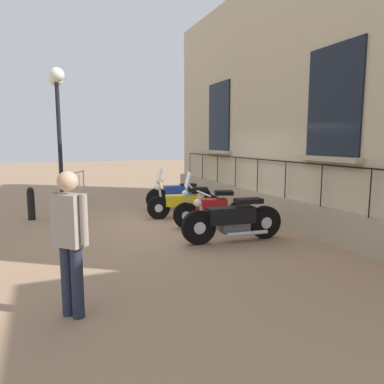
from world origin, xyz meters
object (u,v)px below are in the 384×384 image
at_px(motorcycle_blue, 179,196).
at_px(motorcycle_yellow, 184,203).
at_px(motorcycle_red, 212,210).
at_px(bollard, 31,203).
at_px(pedestrian_standing, 70,236).
at_px(crowd_barrier, 73,188).
at_px(lamppost, 58,119).
at_px(motorcycle_black, 233,220).

bearing_deg(motorcycle_blue, motorcycle_yellow, 76.59).
distance_m(motorcycle_red, bollard, 4.81).
bearing_deg(bollard, pedestrian_standing, 95.77).
bearing_deg(motorcycle_yellow, crowd_barrier, -51.77).
bearing_deg(lamppost, pedestrian_standing, 88.38).
height_order(motorcycle_black, pedestrian_standing, pedestrian_standing).
bearing_deg(bollard, motorcycle_blue, 178.23).
height_order(motorcycle_red, crowd_barrier, motorcycle_red).
relative_size(motorcycle_blue, pedestrian_standing, 1.17).
height_order(crowd_barrier, bollard, crowd_barrier).
relative_size(bollard, pedestrian_standing, 0.50).
bearing_deg(motorcycle_red, bollard, -32.69).
relative_size(motorcycle_red, lamppost, 0.50).
bearing_deg(motorcycle_blue, pedestrian_standing, 59.29).
bearing_deg(motorcycle_yellow, lamppost, -10.84).
bearing_deg(motorcycle_red, pedestrian_standing, 44.96).
xyz_separation_m(motorcycle_blue, bollard, (4.12, -0.13, 0.01)).
bearing_deg(pedestrian_standing, motorcycle_red, -135.04).
height_order(motorcycle_red, lamppost, lamppost).
xyz_separation_m(motorcycle_yellow, motorcycle_red, (-0.22, 1.26, 0.01)).
height_order(motorcycle_yellow, lamppost, lamppost).
distance_m(motorcycle_black, lamppost, 4.94).
distance_m(crowd_barrier, bollard, 2.33).
height_order(motorcycle_red, pedestrian_standing, pedestrian_standing).
height_order(crowd_barrier, pedestrian_standing, pedestrian_standing).
height_order(motorcycle_yellow, bollard, motorcycle_yellow).
bearing_deg(motorcycle_black, pedestrian_standing, 33.18).
height_order(bollard, pedestrian_standing, pedestrian_standing).
relative_size(motorcycle_black, bollard, 2.53).
relative_size(motorcycle_yellow, bollard, 2.33).
height_order(motorcycle_yellow, crowd_barrier, motorcycle_yellow).
bearing_deg(motorcycle_red, motorcycle_yellow, -80.00).
distance_m(motorcycle_blue, motorcycle_yellow, 1.25).
xyz_separation_m(bollard, pedestrian_standing, (-0.61, 6.03, 0.55)).
bearing_deg(crowd_barrier, motorcycle_yellow, 128.23).
relative_size(motorcycle_yellow, lamppost, 0.54).
bearing_deg(motorcycle_black, motorcycle_red, -95.15).
relative_size(motorcycle_blue, crowd_barrier, 0.91).
bearing_deg(motorcycle_red, motorcycle_black, 84.85).
distance_m(motorcycle_red, pedestrian_standing, 4.89).
bearing_deg(lamppost, motorcycle_red, 150.75).
xyz_separation_m(motorcycle_black, crowd_barrier, (2.74, -5.86, 0.12)).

